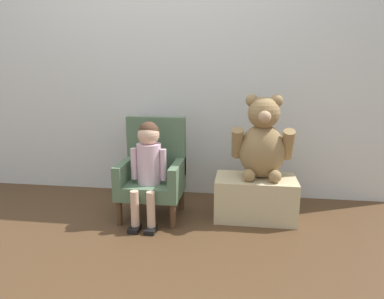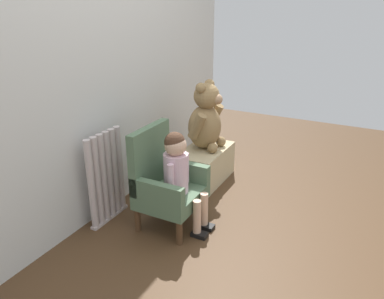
{
  "view_description": "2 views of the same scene",
  "coord_description": "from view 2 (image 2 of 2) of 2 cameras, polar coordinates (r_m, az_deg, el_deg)",
  "views": [
    {
      "loc": [
        0.64,
        -1.74,
        1.04
      ],
      "look_at": [
        0.31,
        0.54,
        0.51
      ],
      "focal_mm": 32.0,
      "sensor_mm": 36.0,
      "label": 1
    },
    {
      "loc": [
        -1.98,
        -0.67,
        1.52
      ],
      "look_at": [
        0.34,
        0.54,
        0.46
      ],
      "focal_mm": 35.0,
      "sensor_mm": 36.0,
      "label": 2
    }
  ],
  "objects": [
    {
      "name": "low_bench",
      "position": [
        3.32,
        2.02,
        -2.31
      ],
      "size": [
        0.57,
        0.33,
        0.3
      ],
      "primitive_type": "cube",
      "color": "#C5B387",
      "rests_on": "ground_plane"
    },
    {
      "name": "back_wall",
      "position": [
        2.68,
        -14.76,
        14.48
      ],
      "size": [
        3.8,
        0.05,
        2.4
      ],
      "primitive_type": "cube",
      "color": "silver",
      "rests_on": "ground_plane"
    },
    {
      "name": "radiator",
      "position": [
        2.74,
        -12.93,
        -4.19
      ],
      "size": [
        0.37,
        0.05,
        0.67
      ],
      "color": "beige",
      "rests_on": "ground_plane"
    },
    {
      "name": "large_teddy_bear",
      "position": [
        3.21,
        2.1,
        4.64
      ],
      "size": [
        0.43,
        0.3,
        0.59
      ],
      "color": "olive",
      "rests_on": "low_bench"
    },
    {
      "name": "child_figure",
      "position": [
        2.53,
        -2.03,
        -2.8
      ],
      "size": [
        0.25,
        0.35,
        0.71
      ],
      "color": "beige",
      "rests_on": "ground_plane"
    },
    {
      "name": "child_armchair",
      "position": [
        2.64,
        -4.18,
        -4.92
      ],
      "size": [
        0.44,
        0.4,
        0.71
      ],
      "color": "#516D4F",
      "rests_on": "ground_plane"
    },
    {
      "name": "ground_plane",
      "position": [
        2.58,
        7.43,
        -14.23
      ],
      "size": [
        6.0,
        6.0,
        0.0
      ],
      "primitive_type": "plane",
      "color": "#4B321D"
    }
  ]
}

